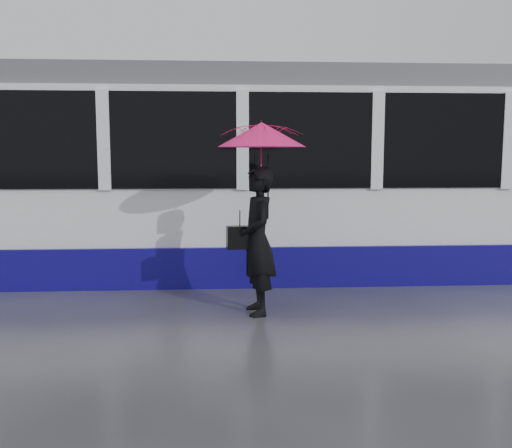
{
  "coord_description": "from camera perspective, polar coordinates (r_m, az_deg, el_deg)",
  "views": [
    {
      "loc": [
        0.32,
        -7.12,
        1.99
      ],
      "look_at": [
        0.78,
        0.19,
        1.1
      ],
      "focal_mm": 40.0,
      "sensor_mm": 36.0,
      "label": 1
    }
  ],
  "objects": [
    {
      "name": "handbag",
      "position": [
        7.1,
        -1.62,
        -1.35
      ],
      "size": [
        0.35,
        0.19,
        0.47
      ],
      "rotation": [
        0.0,
        0.0,
        0.15
      ],
      "color": "black",
      "rests_on": "ground"
    },
    {
      "name": "tram",
      "position": [
        10.14,
        -21.87,
        4.43
      ],
      "size": [
        26.0,
        2.56,
        3.35
      ],
      "color": "white",
      "rests_on": "ground"
    },
    {
      "name": "woman",
      "position": [
        7.1,
        0.16,
        -1.71
      ],
      "size": [
        0.54,
        0.73,
        1.85
      ],
      "primitive_type": "imported",
      "rotation": [
        0.0,
        0.0,
        -1.42
      ],
      "color": "black",
      "rests_on": "ground"
    },
    {
      "name": "rails",
      "position": [
        9.83,
        -5.4,
        -4.73
      ],
      "size": [
        34.0,
        1.51,
        0.02
      ],
      "color": "#3F3D38",
      "rests_on": "ground"
    },
    {
      "name": "ground",
      "position": [
        7.4,
        -6.01,
        -8.71
      ],
      "size": [
        90.0,
        90.0,
        0.0
      ],
      "primitive_type": "plane",
      "color": "#2E2E34",
      "rests_on": "ground"
    },
    {
      "name": "umbrella",
      "position": [
        7.02,
        0.57,
        7.21
      ],
      "size": [
        1.23,
        1.23,
        1.25
      ],
      "rotation": [
        0.0,
        0.0,
        0.15
      ],
      "color": "#F7145C",
      "rests_on": "ground"
    }
  ]
}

